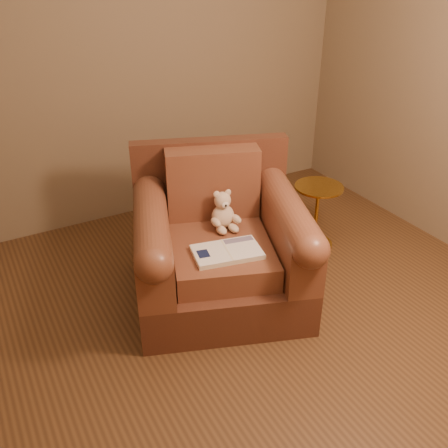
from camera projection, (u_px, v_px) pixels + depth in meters
floor at (248, 354)px, 2.87m from camera, size 4.00×4.00×0.00m
room at (258, 42)px, 2.02m from camera, size 4.02×4.02×2.71m
armchair at (219, 246)px, 3.21m from camera, size 1.32×1.29×0.94m
teddy_bear at (224, 214)px, 3.20m from camera, size 0.19×0.21×0.26m
guidebook at (227, 252)px, 2.96m from camera, size 0.44×0.32×0.03m
side_table at (316, 214)px, 3.78m from camera, size 0.36×0.36×0.51m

